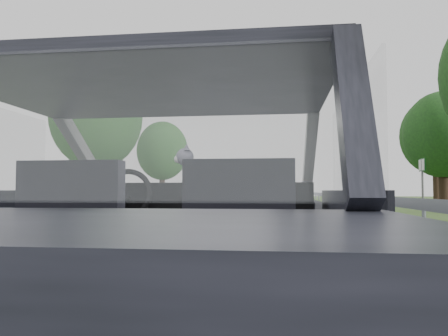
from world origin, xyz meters
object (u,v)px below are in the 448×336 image
(cat, at_px, (224,170))
(other_car, at_px, (258,192))
(highway_sign, at_px, (423,185))
(subject_car, at_px, (173,231))

(cat, xyz_separation_m, other_car, (-0.91, 23.05, -0.25))
(cat, xyz_separation_m, highway_sign, (6.92, 18.20, 0.12))
(highway_sign, bearing_deg, cat, -108.92)
(cat, bearing_deg, subject_car, -121.08)
(highway_sign, bearing_deg, other_car, 150.09)
(subject_car, bearing_deg, highway_sign, 69.25)
(subject_car, distance_m, highway_sign, 20.10)
(cat, relative_size, other_car, 0.12)
(subject_car, xyz_separation_m, other_car, (-0.71, 23.65, 0.11))
(other_car, height_order, highway_sign, highway_sign)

